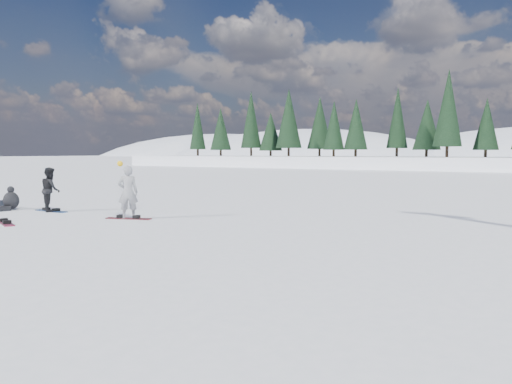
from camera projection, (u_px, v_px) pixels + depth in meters
ground at (86, 219)px, 15.94m from camera, size 420.00×420.00×0.00m
alpine_backdrop at (472, 195)px, 185.53m from camera, size 412.50×227.00×53.20m
snowboarder_woman at (128, 192)px, 15.98m from camera, size 0.75×0.72×1.87m
snowboarder_man at (50, 189)px, 18.03m from camera, size 0.98×0.93×1.60m
seated_rider at (10, 201)px, 18.56m from camera, size 0.78×1.13×0.88m
gear_bag at (5, 204)px, 19.15m from camera, size 0.47×0.33×0.30m
snowboard_woman at (128, 219)px, 16.05m from camera, size 1.51×0.73×0.03m
snowboard_man at (51, 211)px, 18.09m from camera, size 1.50×0.30×0.03m
snowboard_loose_b at (5, 223)px, 15.02m from camera, size 1.49×0.86×0.03m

